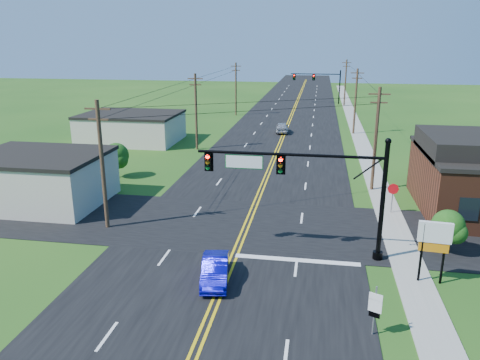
% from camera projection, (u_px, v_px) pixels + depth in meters
% --- Properties ---
extents(ground, '(260.00, 260.00, 0.00)m').
position_uv_depth(ground, '(205.00, 320.00, 22.17)').
color(ground, '#1B4513').
rests_on(ground, ground).
extents(road_main, '(16.00, 220.00, 0.04)m').
position_uv_depth(road_main, '(285.00, 129.00, 69.37)').
color(road_main, black).
rests_on(road_main, ground).
extents(road_cross, '(70.00, 10.00, 0.04)m').
position_uv_depth(road_cross, '(244.00, 225.00, 33.49)').
color(road_cross, black).
rests_on(road_cross, ground).
extents(sidewalk, '(2.00, 160.00, 0.08)m').
position_uv_depth(sidewalk, '(363.00, 146.00, 58.25)').
color(sidewalk, gray).
rests_on(sidewalk, ground).
extents(signal_mast_main, '(11.30, 0.60, 7.48)m').
position_uv_depth(signal_mast_main, '(306.00, 181.00, 27.66)').
color(signal_mast_main, black).
rests_on(signal_mast_main, ground).
extents(signal_mast_far, '(10.98, 0.60, 7.48)m').
position_uv_depth(signal_mast_far, '(318.00, 81.00, 95.68)').
color(signal_mast_far, black).
rests_on(signal_mast_far, ground).
extents(cream_bldg_near, '(10.20, 8.20, 4.10)m').
position_uv_depth(cream_bldg_near, '(40.00, 179.00, 37.51)').
color(cream_bldg_near, beige).
rests_on(cream_bldg_near, ground).
extents(cream_bldg_far, '(12.20, 9.20, 3.70)m').
position_uv_depth(cream_bldg_far, '(131.00, 127.00, 60.55)').
color(cream_bldg_far, beige).
rests_on(cream_bldg_far, ground).
extents(utility_pole_left_a, '(1.80, 0.28, 9.00)m').
position_uv_depth(utility_pole_left_a, '(102.00, 163.00, 31.77)').
color(utility_pole_left_a, '#3D261C').
rests_on(utility_pole_left_a, ground).
extents(utility_pole_left_b, '(1.80, 0.28, 9.00)m').
position_uv_depth(utility_pole_left_b, '(196.00, 110.00, 55.37)').
color(utility_pole_left_b, '#3D261C').
rests_on(utility_pole_left_b, ground).
extents(utility_pole_left_c, '(1.80, 0.28, 9.00)m').
position_uv_depth(utility_pole_left_c, '(236.00, 88.00, 80.86)').
color(utility_pole_left_c, '#3D261C').
rests_on(utility_pole_left_c, ground).
extents(utility_pole_right_a, '(1.80, 0.28, 9.00)m').
position_uv_depth(utility_pole_right_a, '(376.00, 137.00, 40.02)').
color(utility_pole_right_a, '#3D261C').
rests_on(utility_pole_right_a, ground).
extents(utility_pole_right_b, '(1.80, 0.28, 9.00)m').
position_uv_depth(utility_pole_right_b, '(356.00, 100.00, 64.56)').
color(utility_pole_right_b, '#3D261C').
rests_on(utility_pole_right_b, ground).
extents(utility_pole_right_c, '(1.80, 0.28, 9.00)m').
position_uv_depth(utility_pole_right_c, '(345.00, 82.00, 92.88)').
color(utility_pole_right_c, '#3D261C').
rests_on(utility_pole_right_c, ground).
extents(tree_right_back, '(3.00, 3.00, 4.10)m').
position_uv_depth(tree_right_back, '(438.00, 154.00, 43.41)').
color(tree_right_back, '#3D261C').
rests_on(tree_right_back, ground).
extents(shrub_corner, '(2.00, 2.00, 2.86)m').
position_uv_depth(shrub_corner, '(448.00, 226.00, 28.53)').
color(shrub_corner, '#3D261C').
rests_on(shrub_corner, ground).
extents(tree_left, '(2.40, 2.40, 3.37)m').
position_uv_depth(tree_left, '(116.00, 155.00, 44.55)').
color(tree_left, '#3D261C').
rests_on(tree_left, ground).
extents(blue_car, '(2.02, 4.18, 1.32)m').
position_uv_depth(blue_car, '(215.00, 271.00, 25.53)').
color(blue_car, '#0907A3').
rests_on(blue_car, ground).
extents(distant_car, '(2.07, 4.47, 1.48)m').
position_uv_depth(distant_car, '(282.00, 128.00, 66.45)').
color(distant_car, '#A8A8AD').
rests_on(distant_car, ground).
extents(route_sign, '(0.57, 0.29, 2.44)m').
position_uv_depth(route_sign, '(375.00, 307.00, 20.65)').
color(route_sign, slate).
rests_on(route_sign, ground).
extents(stop_sign, '(0.85, 0.10, 2.39)m').
position_uv_depth(stop_sign, '(393.00, 192.00, 35.30)').
color(stop_sign, slate).
rests_on(stop_sign, ground).
extents(pylon_sign, '(1.74, 0.40, 3.54)m').
position_uv_depth(pylon_sign, '(434.00, 239.00, 24.88)').
color(pylon_sign, black).
rests_on(pylon_sign, ground).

